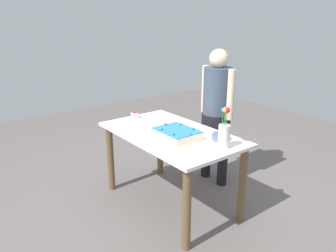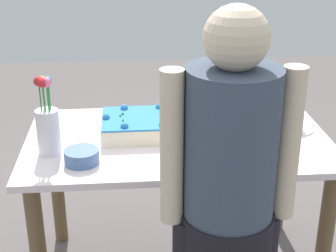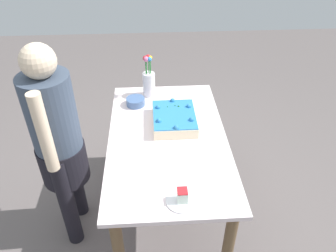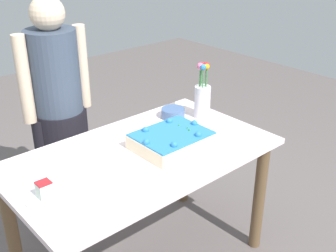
# 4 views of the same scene
# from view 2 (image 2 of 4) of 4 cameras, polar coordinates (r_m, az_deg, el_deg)

# --- Properties ---
(dining_table) EXTENTS (1.40, 0.81, 0.76)m
(dining_table) POSITION_cam_2_polar(r_m,az_deg,el_deg) (2.44, 1.06, -3.99)
(dining_table) COLOR white
(dining_table) RESTS_ON ground_plane
(sheet_cake) EXTENTS (0.38, 0.30, 0.11)m
(sheet_cake) POSITION_cam_2_polar(r_m,az_deg,el_deg) (2.41, -2.81, 0.11)
(sheet_cake) COLOR #FFECC5
(sheet_cake) RESTS_ON dining_table
(serving_plate_with_slice) EXTENTS (0.18, 0.18, 0.08)m
(serving_plate_with_slice) POSITION_cam_2_polar(r_m,az_deg,el_deg) (2.53, 13.87, 0.16)
(serving_plate_with_slice) COLOR white
(serving_plate_with_slice) RESTS_ON dining_table
(cake_knife) EXTENTS (0.19, 0.04, 0.00)m
(cake_knife) POSITION_cam_2_polar(r_m,az_deg,el_deg) (2.27, 9.17, -2.82)
(cake_knife) COLOR silver
(cake_knife) RESTS_ON dining_table
(flower_vase) EXTENTS (0.10, 0.10, 0.35)m
(flower_vase) POSITION_cam_2_polar(r_m,az_deg,el_deg) (2.24, -13.19, 0.10)
(flower_vase) COLOR silver
(flower_vase) RESTS_ON dining_table
(fruit_bowl) EXTENTS (0.14, 0.14, 0.06)m
(fruit_bowl) POSITION_cam_2_polar(r_m,az_deg,el_deg) (2.16, -9.55, -3.36)
(fruit_bowl) COLOR #4A699C
(fruit_bowl) RESTS_ON dining_table
(person_standing) EXTENTS (0.45, 0.31, 1.49)m
(person_standing) POSITION_cam_2_polar(r_m,az_deg,el_deg) (1.73, 6.67, -7.87)
(person_standing) COLOR black
(person_standing) RESTS_ON ground_plane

